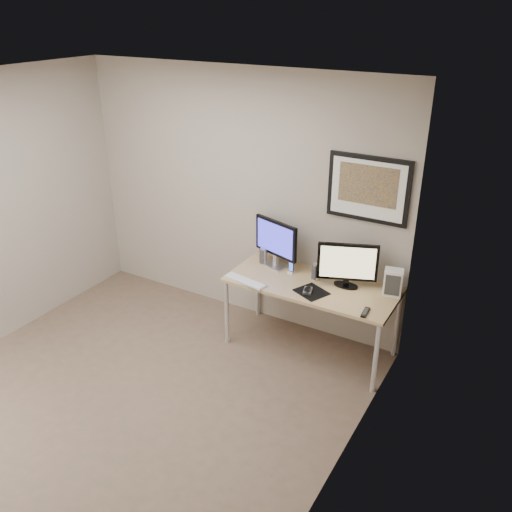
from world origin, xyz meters
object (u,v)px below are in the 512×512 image
at_px(phone_dock, 291,267).
at_px(speaker_right, 316,272).
at_px(speaker_left, 264,256).
at_px(desk, 312,290).
at_px(keyboard, 245,281).
at_px(framed_art, 368,189).
at_px(fan_unit, 393,282).
at_px(monitor_tv, 347,264).
at_px(monitor_large, 276,241).

bearing_deg(phone_dock, speaker_right, 6.69).
bearing_deg(phone_dock, speaker_left, -179.87).
height_order(desk, keyboard, keyboard).
distance_m(framed_art, fan_unit, 0.86).
height_order(monitor_tv, speaker_right, monitor_tv).
bearing_deg(speaker_left, monitor_tv, 2.03).
distance_m(speaker_right, keyboard, 0.68).
height_order(monitor_tv, speaker_left, monitor_tv).
height_order(desk, speaker_right, speaker_right).
bearing_deg(desk, speaker_left, 166.40).
relative_size(monitor_tv, phone_dock, 4.26).
bearing_deg(keyboard, speaker_right, 43.19).
bearing_deg(speaker_left, monitor_large, 9.84).
height_order(desk, monitor_tv, monitor_tv).
xyz_separation_m(keyboard, fan_unit, (1.27, 0.45, 0.12)).
bearing_deg(monitor_tv, monitor_large, 155.08).
xyz_separation_m(desk, monitor_tv, (0.29, 0.11, 0.30)).
relative_size(framed_art, keyboard, 1.66).
relative_size(desk, fan_unit, 6.41).
bearing_deg(desk, fan_unit, 13.46).
xyz_separation_m(monitor_large, phone_dock, (0.20, -0.06, -0.21)).
distance_m(speaker_left, speaker_right, 0.60).
distance_m(desk, speaker_right, 0.18).
distance_m(framed_art, monitor_tv, 0.70).
distance_m(desk, keyboard, 0.63).
distance_m(phone_dock, fan_unit, 0.98).
distance_m(monitor_tv, phone_dock, 0.59).
bearing_deg(fan_unit, monitor_tv, 175.79).
height_order(speaker_right, phone_dock, speaker_right).
xyz_separation_m(framed_art, monitor_tv, (-0.06, -0.22, -0.66)).
xyz_separation_m(monitor_tv, fan_unit, (0.42, 0.06, -0.11)).
bearing_deg(phone_dock, monitor_tv, 9.11).
distance_m(monitor_large, speaker_right, 0.51).
bearing_deg(keyboard, monitor_tv, 34.12).
height_order(phone_dock, fan_unit, fan_unit).
bearing_deg(monitor_large, speaker_left, -157.58).
relative_size(monitor_large, monitor_tv, 0.99).
relative_size(keyboard, fan_unit, 1.80).
relative_size(speaker_left, keyboard, 0.38).
bearing_deg(monitor_tv, desk, 178.90).
distance_m(speaker_right, fan_unit, 0.71).
bearing_deg(fan_unit, monitor_large, 167.84).
xyz_separation_m(speaker_right, fan_unit, (0.71, 0.08, 0.04)).
bearing_deg(speaker_left, speaker_right, -0.69).
bearing_deg(fan_unit, desk, -179.30).
xyz_separation_m(monitor_large, fan_unit, (1.18, 0.01, -0.14)).
bearing_deg(fan_unit, speaker_left, 168.31).
distance_m(keyboard, fan_unit, 1.36).
height_order(speaker_left, keyboard, speaker_left).
bearing_deg(keyboard, speaker_left, 104.55).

